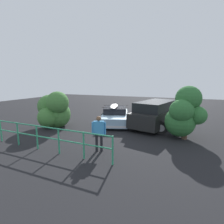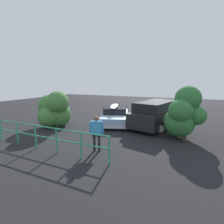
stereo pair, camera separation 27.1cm
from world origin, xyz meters
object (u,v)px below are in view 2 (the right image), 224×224
(suv_car, at_px, (156,114))
(bush_near_right, at_px, (185,114))
(person_bystander, at_px, (97,130))
(bush_near_left, at_px, (54,110))
(sedan_car, at_px, (115,116))

(suv_car, height_order, bush_near_right, bush_near_right)
(suv_car, distance_m, person_bystander, 5.52)
(bush_near_left, distance_m, bush_near_right, 8.29)
(person_bystander, bearing_deg, bush_near_right, -134.92)
(suv_car, bearing_deg, person_bystander, 73.02)
(sedan_car, relative_size, bush_near_left, 1.82)
(bush_near_left, bearing_deg, person_bystander, 151.35)
(person_bystander, bearing_deg, suv_car, -106.98)
(bush_near_left, xyz_separation_m, bush_near_right, (-8.24, -0.86, 0.27))
(person_bystander, relative_size, bush_near_left, 0.63)
(suv_car, relative_size, bush_near_right, 1.70)
(suv_car, bearing_deg, bush_near_left, 22.69)
(sedan_car, height_order, person_bystander, person_bystander)
(suv_car, xyz_separation_m, person_bystander, (1.61, 5.28, 0.05))
(suv_car, xyz_separation_m, bush_near_right, (-1.85, 1.81, 0.48))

